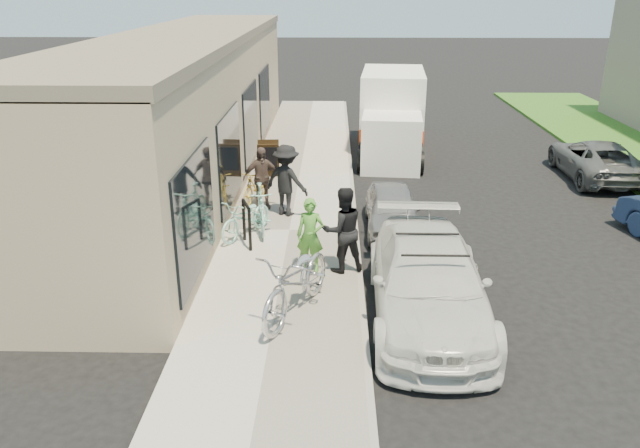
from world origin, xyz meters
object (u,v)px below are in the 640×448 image
object	(u,v)px
far_car_gray	(596,159)
cruiser_bike_b	(246,217)
cruiser_bike_a	(261,209)
bystander_b	(261,178)
cruiser_bike_c	(255,186)
moving_truck	(392,118)
sedan_silver	(392,209)
tandem_bike	(297,281)
sandwich_board	(268,159)
sedan_white	(428,282)
man_standing	(343,230)
woman_rider	(310,235)
bike_rack	(247,220)
bystander_a	(286,180)

from	to	relation	value
far_car_gray	cruiser_bike_b	distance (m)	11.17
cruiser_bike_a	bystander_b	bearing A→B (deg)	85.74
cruiser_bike_c	moving_truck	bearing A→B (deg)	71.56
sedan_silver	cruiser_bike_c	size ratio (longest dim) A/B	2.08
tandem_bike	sandwich_board	bearing A→B (deg)	121.31
cruiser_bike_c	bystander_b	world-z (taller)	bystander_b
sedan_silver	tandem_bike	distance (m)	4.81
bystander_b	tandem_bike	bearing A→B (deg)	-95.40
sandwich_board	sedan_silver	bearing A→B (deg)	-54.76
tandem_bike	sedan_white	bearing A→B (deg)	27.30
sedan_white	man_standing	bearing A→B (deg)	134.27
tandem_bike	woman_rider	size ratio (longest dim) A/B	1.60
sandwich_board	man_standing	size ratio (longest dim) A/B	0.60
sandwich_board	bike_rack	bearing A→B (deg)	-94.57
sandwich_board	bystander_b	bearing A→B (deg)	-92.92
far_car_gray	cruiser_bike_c	bearing A→B (deg)	17.54
woman_rider	sedan_silver	bearing A→B (deg)	66.58
sedan_white	tandem_bike	world-z (taller)	sedan_white
sedan_silver	woman_rider	size ratio (longest dim) A/B	2.06
sedan_white	cruiser_bike_b	distance (m)	4.93
bystander_a	woman_rider	bearing A→B (deg)	129.93
sandwich_board	woman_rider	size ratio (longest dim) A/B	0.69
sedan_silver	tandem_bike	xyz separation A→B (m)	(-2.01, -4.36, 0.26)
tandem_bike	man_standing	bearing A→B (deg)	88.46
tandem_bike	bystander_b	world-z (taller)	bystander_b
moving_truck	tandem_bike	distance (m)	12.08
sedan_silver	bystander_b	bearing A→B (deg)	162.35
cruiser_bike_c	woman_rider	bearing A→B (deg)	-52.83
sandwich_board	bystander_a	bearing A→B (deg)	-81.84
sedan_white	moving_truck	distance (m)	11.60
sedan_white	far_car_gray	size ratio (longest dim) A/B	1.17
man_standing	cruiser_bike_a	world-z (taller)	man_standing
far_car_gray	woman_rider	distance (m)	10.92
woman_rider	bike_rack	bearing A→B (deg)	150.86
sedan_white	bystander_b	xyz separation A→B (m)	(-3.47, 5.26, 0.25)
woman_rider	bystander_a	size ratio (longest dim) A/B	0.85
moving_truck	cruiser_bike_c	bearing A→B (deg)	-119.50
cruiser_bike_c	far_car_gray	bearing A→B (deg)	32.30
cruiser_bike_c	bystander_b	size ratio (longest dim) A/B	0.93
woman_rider	man_standing	world-z (taller)	man_standing
cruiser_bike_b	sedan_silver	bearing A→B (deg)	43.42
sedan_silver	cruiser_bike_c	distance (m)	3.78
bystander_b	cruiser_bike_b	bearing A→B (deg)	-112.19
sandwich_board	cruiser_bike_b	distance (m)	4.72
tandem_bike	bystander_b	distance (m)	5.59
sandwich_board	tandem_bike	distance (m)	8.38
sedan_silver	bystander_b	size ratio (longest dim) A/B	1.94
moving_truck	sedan_silver	bearing A→B (deg)	-89.51
cruiser_bike_c	cruiser_bike_b	bearing A→B (deg)	-71.80
sedan_white	man_standing	size ratio (longest dim) A/B	2.81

